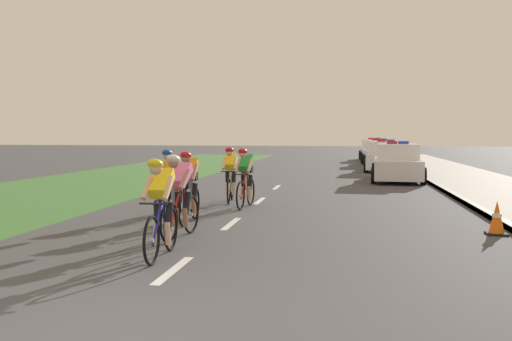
{
  "coord_description": "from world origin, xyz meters",
  "views": [
    {
      "loc": [
        2.32,
        -4.58,
        1.89
      ],
      "look_at": [
        0.46,
        7.14,
        1.1
      ],
      "focal_mm": 38.93,
      "sensor_mm": 36.0,
      "label": 1
    }
  ],
  "objects_px": {
    "police_car_third": "(379,154)",
    "traffic_cone_mid": "(497,218)",
    "cyclist_second": "(180,195)",
    "police_car_nearest": "(397,164)",
    "cyclist_fourth": "(171,181)",
    "cyclist_sixth": "(230,174)",
    "cyclist_third": "(189,186)",
    "cyclist_fifth": "(245,177)",
    "police_car_furthest": "(374,151)",
    "police_car_second": "(386,158)",
    "cyclist_lead": "(161,207)"
  },
  "relations": [
    {
      "from": "cyclist_third",
      "to": "police_car_third",
      "type": "bearing_deg",
      "value": 76.85
    },
    {
      "from": "cyclist_second",
      "to": "cyclist_fifth",
      "type": "xyz_separation_m",
      "value": [
        0.45,
        4.24,
        0.0
      ]
    },
    {
      "from": "cyclist_fourth",
      "to": "cyclist_sixth",
      "type": "xyz_separation_m",
      "value": [
        0.94,
        2.37,
        0.0
      ]
    },
    {
      "from": "police_car_nearest",
      "to": "cyclist_second",
      "type": "bearing_deg",
      "value": -111.13
    },
    {
      "from": "cyclist_fourth",
      "to": "police_car_nearest",
      "type": "height_order",
      "value": "police_car_nearest"
    },
    {
      "from": "police_car_furthest",
      "to": "traffic_cone_mid",
      "type": "bearing_deg",
      "value": -88.57
    },
    {
      "from": "cyclist_sixth",
      "to": "police_car_third",
      "type": "distance_m",
      "value": 19.93
    },
    {
      "from": "cyclist_second",
      "to": "cyclist_fifth",
      "type": "distance_m",
      "value": 4.26
    },
    {
      "from": "police_car_furthest",
      "to": "police_car_third",
      "type": "bearing_deg",
      "value": -90.0
    },
    {
      "from": "cyclist_third",
      "to": "cyclist_sixth",
      "type": "distance_m",
      "value": 3.59
    },
    {
      "from": "police_car_second",
      "to": "police_car_furthest",
      "type": "bearing_deg",
      "value": 89.99
    },
    {
      "from": "police_car_second",
      "to": "traffic_cone_mid",
      "type": "bearing_deg",
      "value": -87.65
    },
    {
      "from": "police_car_second",
      "to": "police_car_furthest",
      "type": "distance_m",
      "value": 11.39
    },
    {
      "from": "cyclist_fifth",
      "to": "police_car_furthest",
      "type": "height_order",
      "value": "police_car_furthest"
    },
    {
      "from": "cyclist_sixth",
      "to": "police_car_furthest",
      "type": "height_order",
      "value": "police_car_furthest"
    },
    {
      "from": "cyclist_third",
      "to": "police_car_furthest",
      "type": "distance_m",
      "value": 29.22
    },
    {
      "from": "traffic_cone_mid",
      "to": "cyclist_second",
      "type": "bearing_deg",
      "value": -167.74
    },
    {
      "from": "police_car_second",
      "to": "police_car_nearest",
      "type": "bearing_deg",
      "value": -89.99
    },
    {
      "from": "police_car_furthest",
      "to": "cyclist_second",
      "type": "bearing_deg",
      "value": -99.38
    },
    {
      "from": "police_car_third",
      "to": "police_car_furthest",
      "type": "xyz_separation_m",
      "value": [
        -0.0,
        5.89,
        0.0
      ]
    },
    {
      "from": "cyclist_second",
      "to": "cyclist_third",
      "type": "relative_size",
      "value": 1.0
    },
    {
      "from": "police_car_second",
      "to": "cyclist_lead",
      "type": "bearing_deg",
      "value": -103.2
    },
    {
      "from": "police_car_furthest",
      "to": "cyclist_lead",
      "type": "bearing_deg",
      "value": -98.6
    },
    {
      "from": "cyclist_third",
      "to": "police_car_third",
      "type": "relative_size",
      "value": 0.39
    },
    {
      "from": "cyclist_second",
      "to": "cyclist_lead",
      "type": "bearing_deg",
      "value": -83.34
    },
    {
      "from": "cyclist_second",
      "to": "police_car_second",
      "type": "bearing_deg",
      "value": 75.22
    },
    {
      "from": "cyclist_fifth",
      "to": "traffic_cone_mid",
      "type": "height_order",
      "value": "cyclist_fifth"
    },
    {
      "from": "traffic_cone_mid",
      "to": "police_car_furthest",
      "type": "bearing_deg",
      "value": 91.43
    },
    {
      "from": "cyclist_fifth",
      "to": "police_car_third",
      "type": "relative_size",
      "value": 0.39
    },
    {
      "from": "cyclist_lead",
      "to": "cyclist_second",
      "type": "relative_size",
      "value": 1.0
    },
    {
      "from": "police_car_furthest",
      "to": "cyclist_sixth",
      "type": "bearing_deg",
      "value": -101.66
    },
    {
      "from": "police_car_furthest",
      "to": "cyclist_third",
      "type": "bearing_deg",
      "value": -100.52
    },
    {
      "from": "police_car_third",
      "to": "cyclist_fourth",
      "type": "bearing_deg",
      "value": -105.83
    },
    {
      "from": "cyclist_fourth",
      "to": "cyclist_fifth",
      "type": "bearing_deg",
      "value": 40.44
    },
    {
      "from": "cyclist_second",
      "to": "police_car_nearest",
      "type": "bearing_deg",
      "value": 68.87
    },
    {
      "from": "cyclist_fourth",
      "to": "cyclist_sixth",
      "type": "relative_size",
      "value": 1.0
    },
    {
      "from": "cyclist_second",
      "to": "police_car_third",
      "type": "bearing_deg",
      "value": 78.42
    },
    {
      "from": "cyclist_fourth",
      "to": "police_car_second",
      "type": "distance_m",
      "value": 17.24
    },
    {
      "from": "police_car_third",
      "to": "traffic_cone_mid",
      "type": "bearing_deg",
      "value": -88.21
    },
    {
      "from": "police_car_furthest",
      "to": "traffic_cone_mid",
      "type": "relative_size",
      "value": 6.9
    },
    {
      "from": "cyclist_second",
      "to": "police_car_nearest",
      "type": "relative_size",
      "value": 0.38
    },
    {
      "from": "cyclist_fourth",
      "to": "cyclist_sixth",
      "type": "distance_m",
      "value": 2.55
    },
    {
      "from": "cyclist_third",
      "to": "cyclist_fifth",
      "type": "bearing_deg",
      "value": 73.4
    },
    {
      "from": "cyclist_sixth",
      "to": "police_car_second",
      "type": "height_order",
      "value": "police_car_second"
    },
    {
      "from": "cyclist_third",
      "to": "police_car_third",
      "type": "distance_m",
      "value": 23.45
    },
    {
      "from": "police_car_third",
      "to": "police_car_furthest",
      "type": "relative_size",
      "value": 1.0
    },
    {
      "from": "cyclist_fifth",
      "to": "police_car_furthest",
      "type": "bearing_deg",
      "value": 80.09
    },
    {
      "from": "cyclist_sixth",
      "to": "traffic_cone_mid",
      "type": "distance_m",
      "value": 7.18
    },
    {
      "from": "police_car_nearest",
      "to": "traffic_cone_mid",
      "type": "distance_m",
      "value": 11.78
    },
    {
      "from": "cyclist_fourth",
      "to": "traffic_cone_mid",
      "type": "relative_size",
      "value": 2.69
    }
  ]
}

